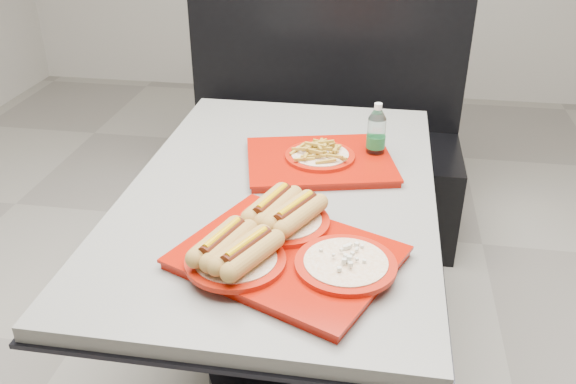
% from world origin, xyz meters
% --- Properties ---
extents(ground, '(6.00, 6.00, 0.00)m').
position_xyz_m(ground, '(0.00, 0.00, 0.00)').
color(ground, gray).
rests_on(ground, ground).
extents(diner_table, '(0.92, 1.42, 0.75)m').
position_xyz_m(diner_table, '(0.00, 0.00, 0.58)').
color(diner_table, black).
rests_on(diner_table, ground).
extents(booth_bench, '(1.30, 0.57, 1.35)m').
position_xyz_m(booth_bench, '(0.00, 1.09, 0.40)').
color(booth_bench, black).
rests_on(booth_bench, ground).
extents(tray_near, '(0.60, 0.55, 0.11)m').
position_xyz_m(tray_near, '(0.06, -0.36, 0.79)').
color(tray_near, '#981004').
rests_on(tray_near, diner_table).
extents(tray_far, '(0.52, 0.45, 0.09)m').
position_xyz_m(tray_far, '(0.10, 0.17, 0.78)').
color(tray_far, '#981004').
rests_on(tray_far, diner_table).
extents(water_bottle, '(0.06, 0.06, 0.19)m').
position_xyz_m(water_bottle, '(0.27, 0.24, 0.83)').
color(water_bottle, silver).
rests_on(water_bottle, diner_table).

